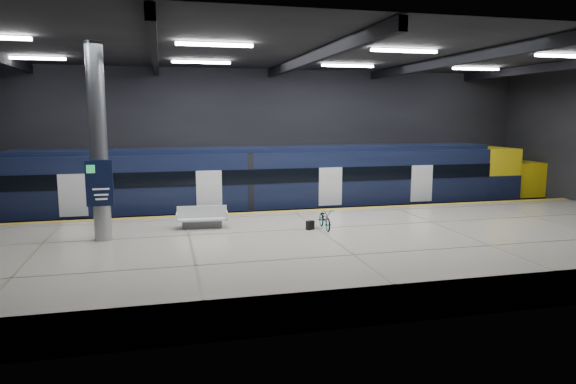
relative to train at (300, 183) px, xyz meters
name	(u,v)px	position (x,y,z in m)	size (l,w,h in m)	color
ground	(310,249)	(-1.02, -5.50, -2.06)	(30.00, 30.00, 0.00)	black
room_shell	(311,110)	(-1.02, -5.49, 3.66)	(30.10, 16.10, 8.05)	black
platform	(329,251)	(-1.02, -8.00, -1.51)	(30.00, 11.00, 1.10)	#BFB2A2
safety_strip	(294,211)	(-1.02, -2.75, -0.95)	(30.00, 0.40, 0.01)	gold
rails	(281,221)	(-1.02, 0.00, -1.98)	(30.00, 1.52, 0.16)	gray
train	(300,183)	(0.00, 0.00, 0.00)	(29.40, 2.84, 3.79)	black
bench	(202,220)	(-5.43, -5.33, -0.65)	(2.05, 0.97, 0.88)	#595B60
bicycle	(325,219)	(-0.77, -6.68, -0.55)	(0.54, 1.54, 0.81)	#99999E
pannier_bag	(310,225)	(-1.37, -6.68, -0.78)	(0.30, 0.18, 0.35)	black
info_column	(99,146)	(-9.02, -6.52, 2.40)	(0.90, 0.78, 6.90)	#9EA0A5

